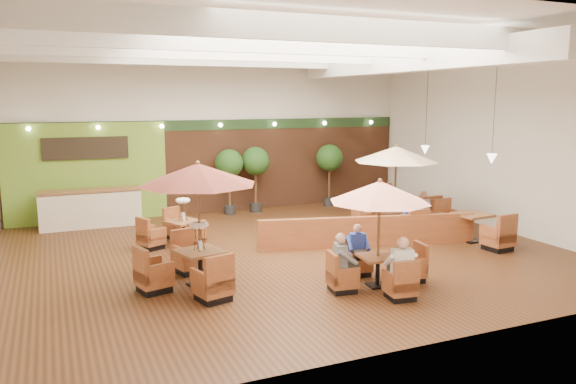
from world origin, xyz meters
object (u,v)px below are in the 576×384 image
diner_0 (401,262)px  diner_4 (422,207)px  table_2 (396,173)px  diner_2 (343,256)px  table_0 (195,198)px  topiary_1 (255,164)px  table_3 (176,230)px  diner_1 (358,244)px  table_1 (379,213)px  table_4 (472,228)px  table_5 (398,210)px  topiary_2 (329,160)px  diner_3 (414,214)px  service_counter (91,208)px  booth_divider (368,232)px  topiary_0 (229,166)px

diner_0 → diner_4: diner_0 is taller
table_2 → diner_2: 5.47m
table_0 → topiary_1: size_ratio=1.20×
table_3 → diner_4: bearing=-33.7°
topiary_1 → diner_1: topiary_1 is taller
table_1 → table_4: bearing=33.7°
table_2 → table_5: table_2 is taller
diner_2 → topiary_2: bearing=169.9°
table_3 → diner_3: 6.57m
service_counter → topiary_2: bearing=1.4°
table_0 → diner_1: (3.52, -0.68, -1.19)m
booth_divider → diner_3: 1.48m
table_3 → table_5: bearing=-23.4°
table_4 → table_3: bearing=155.9°
table_4 → diner_4: diner_4 is taller
booth_divider → diner_0: bearing=-98.6°
table_5 → diner_4: 1.34m
diner_0 → table_5: bearing=70.3°
service_counter → table_3: bearing=-60.2°
topiary_1 → table_4: bearing=-56.7°
service_counter → diner_4: 10.16m
topiary_0 → diner_0: size_ratio=2.70×
table_3 → topiary_0: 4.60m
booth_divider → diner_1: (-1.52, -2.03, 0.31)m
table_2 → service_counter: bearing=156.6°
table_4 → topiary_0: 8.18m
booth_divider → table_0: bearing=-151.4°
topiary_0 → diner_2: topiary_0 is taller
table_4 → diner_3: size_ratio=3.20×
table_4 → table_5: (-0.51, 2.87, 0.01)m
diner_3 → diner_4: (0.97, 0.97, -0.04)m
topiary_1 → topiary_2: topiary_1 is taller
service_counter → table_5: service_counter is taller
table_5 → diner_1: (-3.94, -4.24, 0.33)m
table_2 → diner_1: bearing=-129.4°
topiary_1 → diner_4: (3.59, -4.72, -0.97)m
table_0 → topiary_2: table_0 is taller
table_1 → table_4: size_ratio=0.85×
booth_divider → table_1: 3.46m
topiary_1 → topiary_0: bearing=180.0°
topiary_0 → diner_4: bearing=-46.1°
diner_2 → diner_4: bearing=144.0°
table_0 → topiary_1: (3.85, 6.98, -0.21)m
topiary_1 → diner_1: 7.73m
diner_0 → table_2: bearing=71.5°
service_counter → diner_3: 9.81m
table_4 → topiary_2: bearing=96.4°
topiary_0 → table_4: bearing=-51.1°
table_2 → diner_0: table_2 is taller
table_0 → topiary_2: bearing=31.2°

